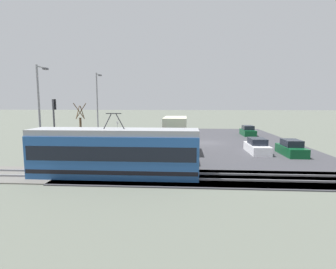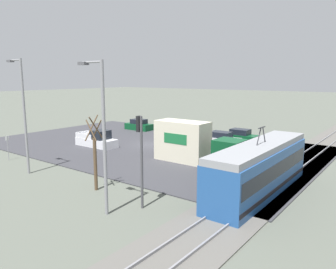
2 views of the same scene
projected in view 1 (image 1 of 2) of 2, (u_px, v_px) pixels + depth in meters
The scene contains 14 objects.
ground_plane at pixel (206, 143), 35.03m from camera, with size 320.00×320.00×0.00m, color #565B51.
road_surface at pixel (206, 143), 35.03m from camera, with size 23.89×37.93×0.08m.
rail_bed at pixel (223, 178), 18.60m from camera, with size 67.89×4.40×0.22m.
light_rail_tram at pixel (115, 153), 18.91m from camera, with size 12.06×2.65×4.57m.
box_truck at pixel (175, 138), 26.59m from camera, with size 2.36×8.69×3.79m.
pickup_truck at pixel (174, 133), 39.30m from camera, with size 1.93×5.27×1.93m.
sedan_car_0 at pixel (248, 131), 42.73m from camera, with size 1.88×4.25×1.61m.
sedan_car_1 at pixel (291, 149), 26.64m from camera, with size 1.84×4.32×1.57m.
sedan_car_2 at pixel (257, 147), 27.83m from camera, with size 1.85×4.55×1.56m.
traffic_light_pole at pixel (54, 122), 23.87m from camera, with size 0.28×0.47×5.70m.
street_tree at pixel (81, 130), 28.68m from camera, with size 1.26×1.04×5.35m.
street_lamp_near_crossing at pixel (40, 106), 24.99m from camera, with size 0.36×1.95×8.90m.
street_lamp_mid_block at pixel (98, 103), 36.14m from camera, with size 0.36×1.95×9.42m.
no_parking_sign at pixel (117, 127), 42.01m from camera, with size 0.32×0.08×2.39m.
Camera 1 is at (2.72, 34.90, 5.38)m, focal length 28.00 mm.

